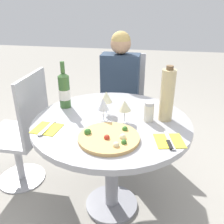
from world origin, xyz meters
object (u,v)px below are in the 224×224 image
at_px(chair_behind_diner, 121,105).
at_px(pizza_large, 108,137).
at_px(dining_table, 112,136).
at_px(wine_bottle, 64,90).
at_px(chair_empty_side, 23,134).
at_px(seated_diner, 119,103).
at_px(tall_carafe, 167,95).

xyz_separation_m(chair_behind_diner, pizza_large, (0.09, -1.11, 0.28)).
relative_size(dining_table, pizza_large, 2.95).
bearing_deg(chair_behind_diner, wine_bottle, 68.12).
xyz_separation_m(dining_table, chair_empty_side, (-0.74, 0.16, -0.16)).
relative_size(chair_behind_diner, chair_empty_side, 1.00).
bearing_deg(seated_diner, wine_bottle, 63.36).
distance_m(pizza_large, wine_bottle, 0.55).
xyz_separation_m(chair_empty_side, wine_bottle, (0.38, -0.01, 0.39)).
bearing_deg(chair_empty_side, chair_behind_diner, -42.98).
distance_m(chair_behind_diner, pizza_large, 1.15).
height_order(seated_diner, wine_bottle, seated_diner).
height_order(pizza_large, tall_carafe, tall_carafe).
bearing_deg(seated_diner, tall_carafe, 120.92).
bearing_deg(tall_carafe, pizza_large, -135.27).
xyz_separation_m(dining_table, tall_carafe, (0.33, 0.07, 0.28)).
bearing_deg(seated_diner, pizza_large, 95.33).
relative_size(dining_table, tall_carafe, 2.88).
bearing_deg(dining_table, chair_empty_side, 167.79).
bearing_deg(seated_diner, chair_behind_diner, -90.00).
bearing_deg(chair_behind_diner, tall_carafe, 116.15).
bearing_deg(pizza_large, tall_carafe, 44.73).
bearing_deg(dining_table, chair_behind_diner, 94.24).
bearing_deg(chair_empty_side, seated_diner, -49.41).
xyz_separation_m(chair_empty_side, pizza_large, (0.76, -0.39, 0.28)).
relative_size(chair_behind_diner, pizza_large, 2.76).
xyz_separation_m(chair_behind_diner, wine_bottle, (-0.29, -0.73, 0.39)).
xyz_separation_m(dining_table, wine_bottle, (-0.36, 0.15, 0.24)).
relative_size(dining_table, chair_behind_diner, 1.07).
bearing_deg(chair_empty_side, tall_carafe, -94.62).
distance_m(seated_diner, wine_bottle, 0.73).
distance_m(chair_empty_side, wine_bottle, 0.55).
xyz_separation_m(pizza_large, tall_carafe, (0.31, 0.30, 0.15)).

